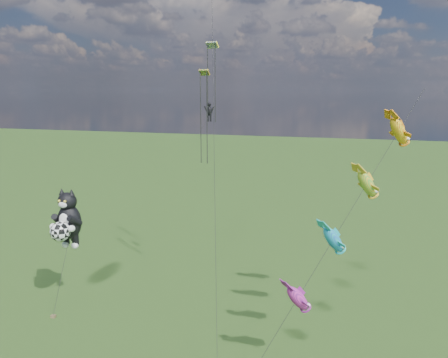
# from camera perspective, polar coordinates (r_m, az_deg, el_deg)

# --- Properties ---
(ground) EXTENTS (300.00, 300.00, 0.00)m
(ground) POSITION_cam_1_polar(r_m,az_deg,el_deg) (40.66, -17.38, -16.50)
(ground) COLOR #16360D
(cat_kite_rig) EXTENTS (2.43, 4.04, 10.49)m
(cat_kite_rig) POSITION_cam_1_polar(r_m,az_deg,el_deg) (40.15, -19.85, -5.09)
(cat_kite_rig) COLOR brown
(cat_kite_rig) RESTS_ON ground
(fish_windsock_rig) EXTENTS (10.90, 11.82, 18.91)m
(fish_windsock_rig) POSITION_cam_1_polar(r_m,az_deg,el_deg) (31.01, 16.12, -4.16)
(fish_windsock_rig) COLOR brown
(fish_windsock_rig) RESTS_ON ground
(parafoil_rig) EXTENTS (6.26, 16.71, 26.93)m
(parafoil_rig) POSITION_cam_1_polar(r_m,az_deg,el_deg) (39.73, -1.92, 9.73)
(parafoil_rig) COLOR brown
(parafoil_rig) RESTS_ON ground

